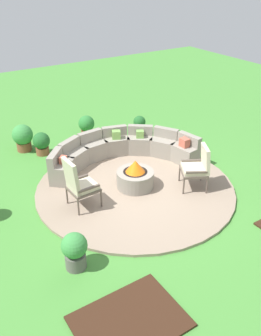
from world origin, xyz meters
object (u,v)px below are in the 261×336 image
lounge_chair_front_left (79,183)px  potted_plant_2 (42,143)px  potted_plant_3 (139,124)px  curved_stone_bench (121,150)px  potted_plant_1 (75,250)px  potted_plant_0 (87,125)px  potted_plant_4 (23,137)px  fire_pit (135,177)px  lounge_chair_front_right (198,166)px

lounge_chair_front_left → potted_plant_2: size_ratio=1.83×
lounge_chair_front_left → potted_plant_3: (3.21, 2.53, -0.31)m
curved_stone_bench → potted_plant_1: 3.80m
curved_stone_bench → potted_plant_0: size_ratio=5.65×
potted_plant_4 → potted_plant_0: bearing=-2.8°
lounge_chair_front_left → potted_plant_2: lounge_chair_front_left is taller
potted_plant_0 → potted_plant_3: bearing=-27.6°
potted_plant_3 → fire_pit: bearing=-125.7°
lounge_chair_front_right → potted_plant_0: (-0.79, 4.00, -0.25)m
fire_pit → lounge_chair_front_right: 1.43m
fire_pit → lounge_chair_front_left: bearing=-178.5°
lounge_chair_front_left → lounge_chair_front_right: lounge_chair_front_left is taller
curved_stone_bench → lounge_chair_front_right: size_ratio=3.55×
curved_stone_bench → lounge_chair_front_left: size_ratio=3.20×
curved_stone_bench → potted_plant_0: curved_stone_bench is taller
lounge_chair_front_left → potted_plant_2: bearing=172.5°
lounge_chair_front_left → curved_stone_bench: bearing=123.3°
fire_pit → potted_plant_1: size_ratio=1.22×
fire_pit → lounge_chair_front_right: size_ratio=0.83×
potted_plant_2 → potted_plant_1: bearing=-103.6°
fire_pit → potted_plant_1: 2.70m
potted_plant_0 → potted_plant_3: potted_plant_0 is taller
potted_plant_3 → potted_plant_1: bearing=-134.9°
potted_plant_0 → potted_plant_3: size_ratio=1.10×
fire_pit → potted_plant_2: (-1.16, 2.83, 0.02)m
lounge_chair_front_right → potted_plant_1: 3.49m
potted_plant_1 → curved_stone_bench: bearing=47.1°
potted_plant_3 → potted_plant_4: potted_plant_4 is taller
potted_plant_3 → potted_plant_4: 3.41m
potted_plant_3 → potted_plant_0: bearing=152.4°
fire_pit → potted_plant_0: bearing=83.2°
potted_plant_1 → potted_plant_2: size_ratio=1.12×
fire_pit → potted_plant_4: 3.65m
lounge_chair_front_right → curved_stone_bench: bearing=51.6°
lounge_chair_front_left → potted_plant_4: (-0.10, 3.36, -0.23)m
lounge_chair_front_left → potted_plant_3: 4.10m
fire_pit → lounge_chair_front_right: (1.17, -0.77, 0.29)m
potted_plant_4 → fire_pit: bearing=-65.5°
fire_pit → lounge_chair_front_left: (-1.41, -0.04, 0.32)m
curved_stone_bench → potted_plant_1: size_ratio=5.25×
potted_plant_1 → lounge_chair_front_right: bearing=12.8°
curved_stone_bench → potted_plant_4: (-1.88, 2.08, 0.05)m
curved_stone_bench → potted_plant_0: 1.98m
potted_plant_2 → potted_plant_3: 2.97m
curved_stone_bench → potted_plant_1: bearing=-132.9°
potted_plant_3 → potted_plant_2: bearing=173.4°
potted_plant_1 → potted_plant_4: potted_plant_4 is taller
fire_pit → curved_stone_bench: bearing=73.6°
potted_plant_4 → potted_plant_1: bearing=-98.3°
potted_plant_2 → potted_plant_3: bearing=-6.6°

